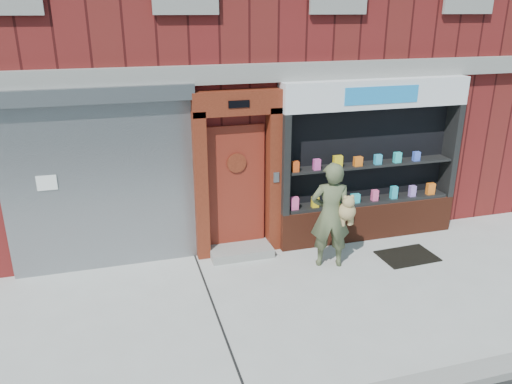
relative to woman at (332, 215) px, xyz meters
name	(u,v)px	position (x,y,z in m)	size (l,w,h in m)	color
ground	(317,298)	(-0.62, -0.95, -0.92)	(80.00, 80.00, 0.00)	#9E9E99
building	(224,15)	(-0.62, 5.04, 3.08)	(12.00, 8.16, 8.00)	#5E1515
shutter_bay	(100,170)	(-3.62, 0.98, 0.80)	(3.10, 0.30, 3.04)	gray
red_door_bay	(238,175)	(-1.37, 0.91, 0.54)	(1.52, 0.58, 2.90)	#4D190D
pharmacy_bay	(369,168)	(1.12, 0.86, 0.45)	(3.50, 0.41, 3.00)	#592415
woman	(332,215)	(0.00, 0.00, 0.00)	(0.79, 0.61, 1.83)	#4F583A
doormat	(407,256)	(1.45, -0.14, -0.91)	(0.97, 0.68, 0.02)	black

